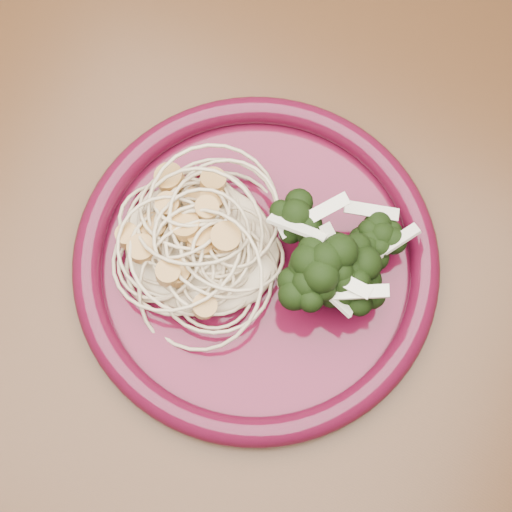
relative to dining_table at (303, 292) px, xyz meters
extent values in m
plane|color=brown|center=(0.00, 0.00, -0.65)|extent=(3.50, 3.50, 0.00)
cube|color=#472814|center=(0.00, 0.00, 0.08)|extent=(1.20, 0.80, 0.04)
cylinder|color=#4A0A1E|center=(-0.04, -0.02, 0.10)|extent=(0.32, 0.32, 0.01)
torus|color=#4A0D20|center=(-0.04, -0.02, 0.11)|extent=(0.33, 0.33, 0.02)
ellipsoid|color=#C7B48E|center=(-0.08, -0.03, 0.12)|extent=(0.14, 0.13, 0.03)
ellipsoid|color=black|center=(0.02, -0.01, 0.13)|extent=(0.12, 0.16, 0.05)
camera|label=1|loc=(0.04, -0.18, 0.63)|focal=50.00mm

